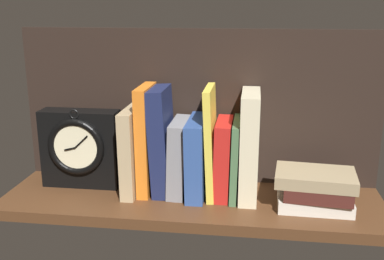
{
  "coord_description": "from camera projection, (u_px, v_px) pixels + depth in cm",
  "views": [
    {
      "loc": [
        13.51,
        -98.04,
        44.26
      ],
      "look_at": [
        -0.3,
        3.35,
        15.6
      ],
      "focal_mm": 42.6,
      "sensor_mm": 36.0,
      "label": 1
    }
  ],
  "objects": [
    {
      "name": "book_blue_modern",
      "position": [
        197.0,
        157.0,
        1.08
      ],
      "size": [
        4.39,
        16.37,
        18.26
      ],
      "primitive_type": "cube",
      "rotation": [
        0.0,
        -0.02,
        0.0
      ],
      "color": "#2D4C8E",
      "rests_on": "ground_plane"
    },
    {
      "name": "book_tan_shortstories",
      "position": [
        134.0,
        149.0,
        1.1
      ],
      "size": [
        3.29,
        16.52,
        20.52
      ],
      "primitive_type": "cube",
      "rotation": [
        0.0,
        -0.01,
        0.0
      ],
      "color": "tan",
      "rests_on": "ground_plane"
    },
    {
      "name": "ground_plane",
      "position": [
        191.0,
        202.0,
        1.08
      ],
      "size": [
        89.02,
        25.63,
        2.5
      ],
      "primitive_type": "cube",
      "color": "#4C2D19"
    },
    {
      "name": "book_cream_twain",
      "position": [
        249.0,
        145.0,
        1.05
      ],
      "size": [
        4.19,
        15.6,
        24.94
      ],
      "primitive_type": "cube",
      "rotation": [
        0.0,
        0.0,
        0.0
      ],
      "color": "beige",
      "rests_on": "ground_plane"
    },
    {
      "name": "book_stack_side",
      "position": [
        316.0,
        189.0,
        1.01
      ],
      "size": [
        18.21,
        13.3,
        8.4
      ],
      "color": "beige",
      "rests_on": "ground_plane"
    },
    {
      "name": "book_yellow_seinlanguage",
      "position": [
        211.0,
        142.0,
        1.06
      ],
      "size": [
        2.84,
        13.65,
        25.84
      ],
      "primitive_type": "cube",
      "rotation": [
        0.0,
        -0.05,
        0.0
      ],
      "color": "gold",
      "rests_on": "ground_plane"
    },
    {
      "name": "back_panel",
      "position": [
        198.0,
        107.0,
        1.14
      ],
      "size": [
        89.02,
        1.2,
        38.4
      ],
      "primitive_type": "cube",
      "color": "black",
      "rests_on": "ground_plane"
    },
    {
      "name": "book_green_romantic",
      "position": [
        235.0,
        158.0,
        1.07
      ],
      "size": [
        1.93,
        14.62,
        18.2
      ],
      "primitive_type": "cube",
      "rotation": [
        0.0,
        0.02,
        0.0
      ],
      "color": "#476B44",
      "rests_on": "ground_plane"
    },
    {
      "name": "book_orange_pandolfini",
      "position": [
        147.0,
        139.0,
        1.08
      ],
      "size": [
        2.9,
        12.96,
        25.72
      ],
      "primitive_type": "cube",
      "rotation": [
        0.0,
        -0.01,
        0.0
      ],
      "color": "orange",
      "rests_on": "ground_plane"
    },
    {
      "name": "framed_clock",
      "position": [
        80.0,
        148.0,
        1.12
      ],
      "size": [
        19.16,
        7.06,
        20.18
      ],
      "color": "black",
      "rests_on": "ground_plane"
    },
    {
      "name": "book_navy_bierce",
      "position": [
        162.0,
        141.0,
        1.08
      ],
      "size": [
        5.31,
        12.38,
        25.53
      ],
      "primitive_type": "cube",
      "rotation": [
        0.0,
        -0.05,
        0.0
      ],
      "color": "#192147",
      "rests_on": "ground_plane"
    },
    {
      "name": "book_gray_chess",
      "position": [
        180.0,
        157.0,
        1.08
      ],
      "size": [
        4.52,
        13.3,
        17.84
      ],
      "primitive_type": "cube",
      "rotation": [
        0.0,
        0.03,
        0.0
      ],
      "color": "gray",
      "rests_on": "ground_plane"
    },
    {
      "name": "book_red_requiem",
      "position": [
        223.0,
        158.0,
        1.07
      ],
      "size": [
        3.86,
        13.29,
        18.09
      ],
      "primitive_type": "cube",
      "rotation": [
        0.0,
        0.02,
        0.0
      ],
      "color": "red",
      "rests_on": "ground_plane"
    }
  ]
}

